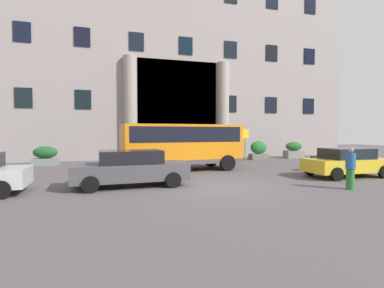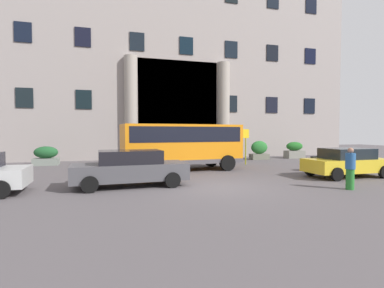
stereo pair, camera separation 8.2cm
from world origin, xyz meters
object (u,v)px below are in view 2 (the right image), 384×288
Objects in this scene: hedge_planter_entrance_right at (210,151)px; parked_sedan_second at (130,168)px; orange_minibus at (182,143)px; hedge_planter_west at (46,156)px; motorcycle_near_kerb at (317,163)px; pedestrian_woman_dark_dress at (350,169)px; hedge_planter_far_east at (259,150)px; white_taxi_kerbside at (347,162)px; hedge_planter_east at (294,150)px; bus_stop_sign at (246,143)px.

parked_sedan_second is at bearing -125.25° from hedge_planter_entrance_right.
parked_sedan_second is at bearing -132.14° from orange_minibus.
hedge_planter_entrance_right reaches higher than hedge_planter_west.
parked_sedan_second is 10.91m from motorcycle_near_kerb.
pedestrian_woman_dark_dress reaches higher than hedge_planter_entrance_right.
orange_minibus reaches higher than hedge_planter_far_east.
white_taxi_kerbside is at bearing -37.80° from orange_minibus.
hedge_planter_east is at bearing -175.42° from pedestrian_woman_dark_dress.
hedge_planter_entrance_right is (-4.04, 0.57, -0.00)m from hedge_planter_far_east.
hedge_planter_east is 1.02× the size of hedge_planter_west.
bus_stop_sign reaches higher than hedge_planter_far_east.
hedge_planter_west is at bearing 147.30° from white_taxi_kerbside.
parked_sedan_second is (-8.15, -6.03, -0.75)m from bus_stop_sign.
bus_stop_sign is at bearing 109.18° from white_taxi_kerbside.
orange_minibus is 1.49× the size of parked_sedan_second.
hedge_planter_east is (6.21, 3.32, -0.83)m from bus_stop_sign.
white_taxi_kerbside is 2.55× the size of pedestrian_woman_dark_dress.
hedge_planter_west is at bearing 153.23° from motorcycle_near_kerb.
hedge_planter_east is 0.34× the size of parked_sedan_second.
hedge_planter_east is (3.49, 0.27, -0.06)m from hedge_planter_far_east.
pedestrian_woman_dark_dress is at bearing -61.15° from orange_minibus.
bus_stop_sign reaches higher than hedge_planter_west.
white_taxi_kerbside is (7.22, -4.65, -0.86)m from orange_minibus.
hedge_planter_west is at bearing 166.00° from bus_stop_sign.
hedge_planter_entrance_right reaches higher than hedge_planter_east.
hedge_planter_far_east is at bearing 86.93° from white_taxi_kerbside.
white_taxi_kerbside is (15.38, -9.68, 0.11)m from hedge_planter_west.
bus_stop_sign reaches higher than motorcycle_near_kerb.
pedestrian_woman_dark_dress is (8.10, -3.00, 0.06)m from parked_sedan_second.
hedge_planter_far_east is 0.93× the size of pedestrian_woman_dark_dress.
bus_stop_sign is 1.54× the size of hedge_planter_west.
hedge_planter_east is 8.17m from motorcycle_near_kerb.
white_taxi_kerbside is at bearing -32.17° from hedge_planter_west.
pedestrian_woman_dark_dress is (-2.34, -2.61, 0.08)m from white_taxi_kerbside.
orange_minibus is at bearing -31.65° from hedge_planter_west.
pedestrian_woman_dark_dress is at bearing -119.36° from motorcycle_near_kerb.
hedge_planter_entrance_right is 0.49× the size of white_taxi_kerbside.
pedestrian_woman_dark_dress is (1.28, -12.65, 0.08)m from hedge_planter_entrance_right.
hedge_planter_entrance_right is at bearing 115.20° from motorcycle_near_kerb.
parked_sedan_second is (4.94, -9.29, 0.14)m from hedge_planter_west.
hedge_planter_far_east is 0.75× the size of hedge_planter_entrance_right.
hedge_planter_west is (-8.16, 5.03, -0.98)m from orange_minibus.
pedestrian_woman_dark_dress is at bearing -23.33° from parked_sedan_second.
motorcycle_near_kerb is at bearing -116.47° from hedge_planter_east.
hedge_planter_east is 17.13m from parked_sedan_second.
hedge_planter_west is 17.25m from motorcycle_near_kerb.
hedge_planter_entrance_right is at bearing 51.21° from orange_minibus.
hedge_planter_east is at bearing 67.59° from white_taxi_kerbside.
pedestrian_woman_dark_dress is (-6.26, -12.35, 0.14)m from hedge_planter_east.
hedge_planter_west is 10.52m from parked_sedan_second.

